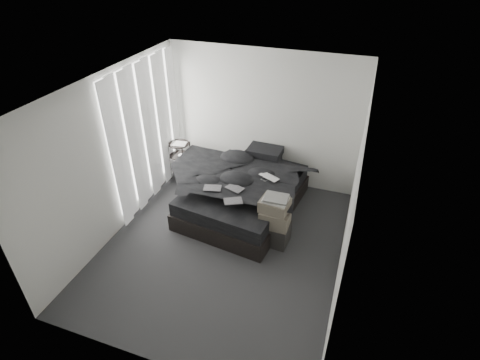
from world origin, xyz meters
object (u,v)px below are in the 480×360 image
(side_stand, at_px, (180,160))
(laptop, at_px, (267,174))
(bed, at_px, (244,201))
(box_lower, at_px, (274,232))

(side_stand, bearing_deg, laptop, -16.98)
(bed, xyz_separation_m, box_lower, (0.74, -0.67, 0.03))
(bed, height_order, box_lower, box_lower)
(bed, distance_m, box_lower, 1.00)
(side_stand, distance_m, box_lower, 2.62)
(bed, height_order, side_stand, side_stand)
(laptop, height_order, side_stand, laptop)
(side_stand, bearing_deg, box_lower, -28.97)
(side_stand, height_order, box_lower, side_stand)
(bed, xyz_separation_m, laptop, (0.42, -0.00, 0.67))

